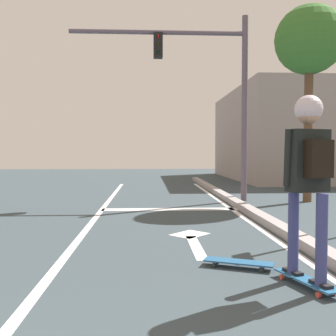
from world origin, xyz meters
name	(u,v)px	position (x,y,z in m)	size (l,w,h in m)	color
lane_line_center	(81,237)	(0.31, 6.00, 0.00)	(0.12, 20.00, 0.01)	silver
lane_line_curbside	(269,235)	(3.32, 6.00, 0.00)	(0.12, 20.00, 0.01)	silver
stop_bar	(170,209)	(1.89, 8.86, 0.00)	(3.16, 0.40, 0.01)	silver
lane_arrow_stem	(196,247)	(2.05, 5.25, 0.00)	(0.16, 1.40, 0.01)	silver
lane_arrow_head	(190,234)	(2.05, 6.10, 0.00)	(0.56, 0.44, 0.01)	silver
curb_strip	(284,230)	(3.57, 6.00, 0.07)	(0.24, 24.00, 0.14)	#9B9596
skateboard	(306,280)	(2.93, 3.57, 0.07)	(0.42, 0.82, 0.08)	#215A8B
skater	(309,161)	(2.94, 3.56, 1.25)	(0.48, 0.65, 1.81)	#393E78
spare_skateboard	(238,262)	(2.41, 4.24, 0.07)	(0.81, 0.49, 0.08)	#225784
traffic_signal_mast	(205,76)	(2.90, 10.36, 3.36)	(4.75, 0.34, 4.98)	#605362
roadside_tree	(309,43)	(5.63, 10.06, 4.21)	(1.81, 1.81, 5.19)	brown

